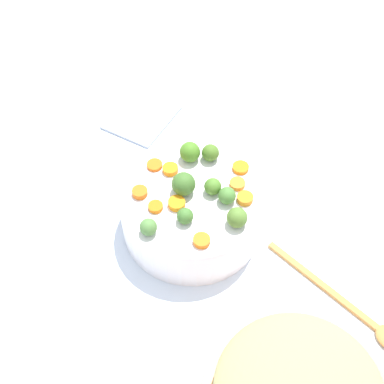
% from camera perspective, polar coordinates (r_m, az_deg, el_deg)
% --- Properties ---
extents(tabletop, '(2.40, 2.40, 0.02)m').
position_cam_1_polar(tabletop, '(1.05, 0.56, -4.11)').
color(tabletop, white).
rests_on(tabletop, ground).
extents(serving_bowl_carrots, '(0.27, 0.27, 0.10)m').
position_cam_1_polar(serving_bowl_carrots, '(1.01, 0.00, -2.03)').
color(serving_bowl_carrots, white).
rests_on(serving_bowl_carrots, tabletop).
extents(carrot_slice_0, '(0.04, 0.04, 0.01)m').
position_cam_1_polar(carrot_slice_0, '(0.91, 1.33, -5.15)').
color(carrot_slice_0, orange).
rests_on(carrot_slice_0, serving_bowl_carrots).
extents(carrot_slice_1, '(0.03, 0.03, 0.01)m').
position_cam_1_polar(carrot_slice_1, '(0.96, 5.63, -0.67)').
color(carrot_slice_1, orange).
rests_on(carrot_slice_1, serving_bowl_carrots).
extents(carrot_slice_2, '(0.04, 0.04, 0.01)m').
position_cam_1_polar(carrot_slice_2, '(1.01, 5.17, 2.58)').
color(carrot_slice_2, orange).
rests_on(carrot_slice_2, serving_bowl_carrots).
extents(carrot_slice_3, '(0.03, 0.03, 0.01)m').
position_cam_1_polar(carrot_slice_3, '(0.95, -3.88, -1.57)').
color(carrot_slice_3, orange).
rests_on(carrot_slice_3, serving_bowl_carrots).
extents(carrot_slice_4, '(0.04, 0.04, 0.01)m').
position_cam_1_polar(carrot_slice_4, '(0.95, -1.63, -1.22)').
color(carrot_slice_4, orange).
rests_on(carrot_slice_4, serving_bowl_carrots).
extents(carrot_slice_5, '(0.03, 0.03, 0.01)m').
position_cam_1_polar(carrot_slice_5, '(0.97, -5.55, -0.04)').
color(carrot_slice_5, orange).
rests_on(carrot_slice_5, serving_bowl_carrots).
extents(carrot_slice_6, '(0.04, 0.04, 0.01)m').
position_cam_1_polar(carrot_slice_6, '(0.99, 4.83, 0.87)').
color(carrot_slice_6, orange).
rests_on(carrot_slice_6, serving_bowl_carrots).
extents(carrot_slice_7, '(0.04, 0.04, 0.01)m').
position_cam_1_polar(carrot_slice_7, '(1.00, -2.31, 2.43)').
color(carrot_slice_7, orange).
rests_on(carrot_slice_7, serving_bowl_carrots).
extents(carrot_slice_8, '(0.04, 0.04, 0.01)m').
position_cam_1_polar(carrot_slice_8, '(1.01, -3.98, 2.87)').
color(carrot_slice_8, orange).
rests_on(carrot_slice_8, serving_bowl_carrots).
extents(brussels_sprout_0, '(0.03, 0.03, 0.03)m').
position_cam_1_polar(brussels_sprout_0, '(0.96, 2.21, 0.59)').
color(brussels_sprout_0, '#4F812A').
rests_on(brussels_sprout_0, serving_bowl_carrots).
extents(brussels_sprout_1, '(0.03, 0.03, 0.03)m').
position_cam_1_polar(brussels_sprout_1, '(0.91, -4.65, -3.73)').
color(brussels_sprout_1, '#548640').
rests_on(brussels_sprout_1, serving_bowl_carrots).
extents(brussels_sprout_2, '(0.03, 0.03, 0.03)m').
position_cam_1_polar(brussels_sprout_2, '(0.95, 3.73, -0.39)').
color(brussels_sprout_2, '#4C8236').
rests_on(brussels_sprout_2, serving_bowl_carrots).
extents(brussels_sprout_3, '(0.04, 0.04, 0.04)m').
position_cam_1_polar(brussels_sprout_3, '(0.96, -0.90, 0.86)').
color(brussels_sprout_3, '#426F2B').
rests_on(brussels_sprout_3, serving_bowl_carrots).
extents(brussels_sprout_4, '(0.04, 0.04, 0.04)m').
position_cam_1_polar(brussels_sprout_4, '(0.92, 4.80, -2.71)').
color(brussels_sprout_4, '#588130').
rests_on(brussels_sprout_4, serving_bowl_carrots).
extents(brussels_sprout_5, '(0.03, 0.03, 0.03)m').
position_cam_1_polar(brussels_sprout_5, '(1.02, 1.96, 4.17)').
color(brussels_sprout_5, '#4C7524').
rests_on(brussels_sprout_5, serving_bowl_carrots).
extents(brussels_sprout_6, '(0.03, 0.03, 0.03)m').
position_cam_1_polar(brussels_sprout_6, '(0.93, -0.74, -2.56)').
color(brussels_sprout_6, '#43772F').
rests_on(brussels_sprout_6, serving_bowl_carrots).
extents(brussels_sprout_7, '(0.04, 0.04, 0.04)m').
position_cam_1_polar(brussels_sprout_7, '(1.01, -0.23, 4.26)').
color(brussels_sprout_7, '#4C8324').
rests_on(brussels_sprout_7, serving_bowl_carrots).
extents(wooden_spoon, '(0.24, 0.22, 0.01)m').
position_cam_1_polar(wooden_spoon, '(0.99, 17.55, -12.40)').
color(wooden_spoon, '#BD8442').
rests_on(wooden_spoon, tabletop).
extents(dish_towel, '(0.19, 0.19, 0.01)m').
position_cam_1_polar(dish_towel, '(1.24, -5.37, 7.87)').
color(dish_towel, '#A0A7B7').
rests_on(dish_towel, tabletop).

